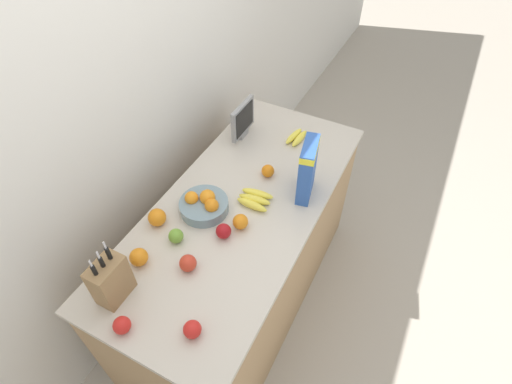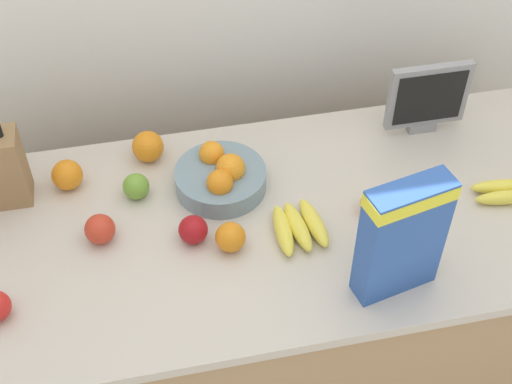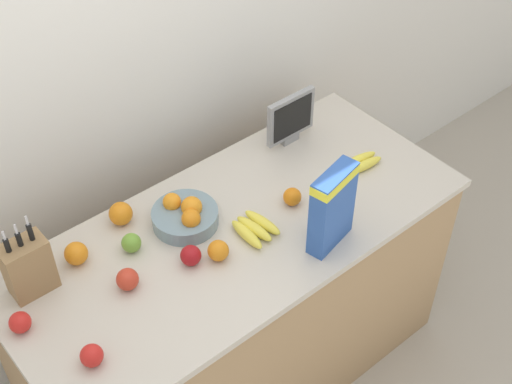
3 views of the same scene
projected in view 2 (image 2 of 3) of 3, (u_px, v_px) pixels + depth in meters
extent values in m
cube|color=tan|center=(274.00, 323.00, 2.20)|extent=(1.74, 0.75, 0.90)
cube|color=beige|center=(277.00, 222.00, 1.87)|extent=(1.77, 0.78, 0.03)
cube|color=gray|center=(422.00, 126.00, 2.09)|extent=(0.08, 0.03, 0.03)
cube|color=gray|center=(428.00, 95.00, 2.01)|extent=(0.24, 0.02, 0.20)
cube|color=black|center=(430.00, 98.00, 2.00)|extent=(0.20, 0.00, 0.16)
cube|color=#2D56A8|center=(402.00, 239.00, 1.59)|extent=(0.21, 0.11, 0.32)
cube|color=yellow|center=(411.00, 196.00, 1.49)|extent=(0.21, 0.11, 0.04)
cylinder|color=gray|center=(221.00, 179.00, 1.92)|extent=(0.25, 0.25, 0.06)
sphere|color=orange|center=(231.00, 168.00, 1.88)|extent=(0.08, 0.08, 0.08)
sphere|color=orange|center=(212.00, 153.00, 1.93)|extent=(0.07, 0.07, 0.07)
sphere|color=orange|center=(220.00, 183.00, 1.85)|extent=(0.07, 0.07, 0.07)
ellipsoid|color=yellow|center=(507.00, 197.00, 1.88)|extent=(0.17, 0.05, 0.04)
ellipsoid|color=yellow|center=(502.00, 186.00, 1.91)|extent=(0.17, 0.06, 0.04)
ellipsoid|color=yellow|center=(282.00, 231.00, 1.80)|extent=(0.05, 0.17, 0.04)
ellipsoid|color=yellow|center=(298.00, 227.00, 1.81)|extent=(0.06, 0.17, 0.04)
ellipsoid|color=yellow|center=(314.00, 223.00, 1.82)|extent=(0.06, 0.17, 0.04)
sphere|color=#6B9E33|center=(136.00, 186.00, 1.89)|extent=(0.07, 0.07, 0.07)
sphere|color=red|center=(100.00, 229.00, 1.78)|extent=(0.08, 0.08, 0.08)
sphere|color=#A31419|center=(193.00, 230.00, 1.78)|extent=(0.07, 0.07, 0.07)
sphere|color=orange|center=(230.00, 237.00, 1.76)|extent=(0.08, 0.08, 0.08)
sphere|color=orange|center=(374.00, 203.00, 1.84)|extent=(0.07, 0.07, 0.07)
sphere|color=orange|center=(148.00, 147.00, 1.99)|extent=(0.09, 0.09, 0.09)
sphere|color=orange|center=(67.00, 175.00, 1.91)|extent=(0.08, 0.08, 0.08)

